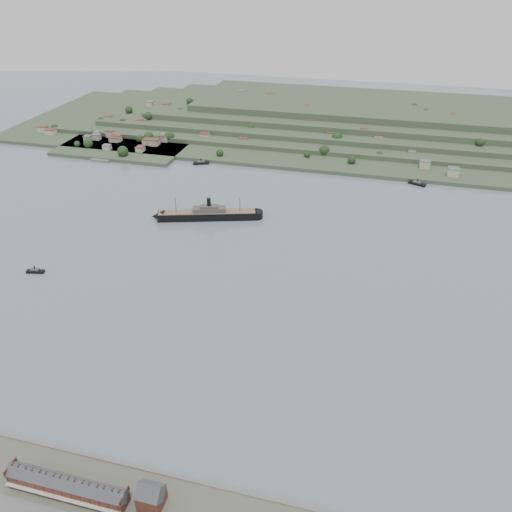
% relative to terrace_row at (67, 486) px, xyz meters
% --- Properties ---
extents(ground, '(1400.00, 1400.00, 0.00)m').
position_rel_terrace_row_xyz_m(ground, '(10.00, 168.02, -6.84)').
color(ground, slate).
rests_on(ground, ground).
extents(terrace_row, '(55.60, 9.80, 11.07)m').
position_rel_terrace_row_xyz_m(terrace_row, '(0.00, 0.00, 0.00)').
color(terrace_row, '#4E2A1C').
rests_on(terrace_row, ground).
extents(gabled_building, '(10.40, 10.18, 14.09)m').
position_rel_terrace_row_xyz_m(gabled_building, '(37.50, 4.02, 1.34)').
color(gabled_building, '#4E2A1C').
rests_on(gabled_building, ground).
extents(far_peninsula, '(760.00, 309.00, 30.00)m').
position_rel_terrace_row_xyz_m(far_peninsula, '(37.91, 561.12, 5.04)').
color(far_peninsula, '#394F34').
rests_on(far_peninsula, ground).
extents(steamship, '(96.71, 38.81, 23.81)m').
position_rel_terrace_row_xyz_m(steamship, '(-32.02, 266.30, -2.45)').
color(steamship, black).
rests_on(steamship, ground).
extents(tugboat, '(13.54, 6.15, 5.89)m').
position_rel_terrace_row_xyz_m(tugboat, '(-124.51, 151.78, -5.40)').
color(tugboat, black).
rests_on(tugboat, ground).
extents(ferry_west, '(18.11, 11.26, 6.59)m').
position_rel_terrace_row_xyz_m(ferry_west, '(-81.55, 393.02, -5.25)').
color(ferry_west, black).
rests_on(ferry_west, ground).
extents(ferry_east, '(18.25, 11.04, 6.63)m').
position_rel_terrace_row_xyz_m(ferry_east, '(152.76, 393.02, -5.24)').
color(ferry_east, black).
rests_on(ferry_east, ground).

